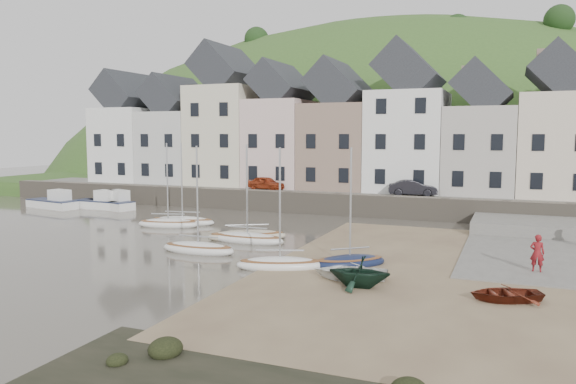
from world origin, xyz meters
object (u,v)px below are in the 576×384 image
at_px(sailboat_0, 183,221).
at_px(car_left, 266,183).
at_px(rowboat_green, 359,271).
at_px(person_red, 537,253).
at_px(car_right, 413,188).
at_px(rowboat_white, 351,272).
at_px(rowboat_red, 505,293).

bearing_deg(sailboat_0, car_left, 81.77).
height_order(sailboat_0, rowboat_green, sailboat_0).
relative_size(sailboat_0, person_red, 3.46).
relative_size(person_red, car_right, 0.46).
distance_m(rowboat_white, person_red, 9.24).
bearing_deg(rowboat_red, car_right, 176.05).
height_order(rowboat_red, car_right, car_right).
relative_size(sailboat_0, rowboat_red, 2.20).
height_order(sailboat_0, car_right, sailboat_0).
bearing_deg(sailboat_0, rowboat_red, -27.19).
height_order(rowboat_green, person_red, person_red).
distance_m(rowboat_green, person_red, 9.28).
height_order(sailboat_0, rowboat_white, sailboat_0).
distance_m(sailboat_0, rowboat_red, 25.59).
bearing_deg(car_right, person_red, -166.10).
height_order(rowboat_white, rowboat_green, rowboat_green).
bearing_deg(rowboat_white, rowboat_red, 71.06).
distance_m(rowboat_green, rowboat_red, 6.00).
distance_m(person_red, car_right, 19.97).
xyz_separation_m(sailboat_0, person_red, (24.10, -6.27, 0.77)).
bearing_deg(rowboat_green, rowboat_white, -153.55).
xyz_separation_m(car_left, car_right, (13.47, 0.00, 0.04)).
distance_m(sailboat_0, rowboat_green, 20.63).
relative_size(rowboat_white, car_right, 0.85).
height_order(rowboat_green, car_left, car_left).
bearing_deg(rowboat_green, car_right, 179.29).
height_order(rowboat_red, car_left, car_left).
xyz_separation_m(sailboat_0, rowboat_white, (16.06, -10.78, 0.15)).
distance_m(rowboat_green, car_left, 27.99).
bearing_deg(rowboat_white, car_left, -158.32).
xyz_separation_m(person_red, car_right, (-8.96, 17.81, 1.22)).
xyz_separation_m(rowboat_red, person_red, (1.34, 5.43, 0.68)).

